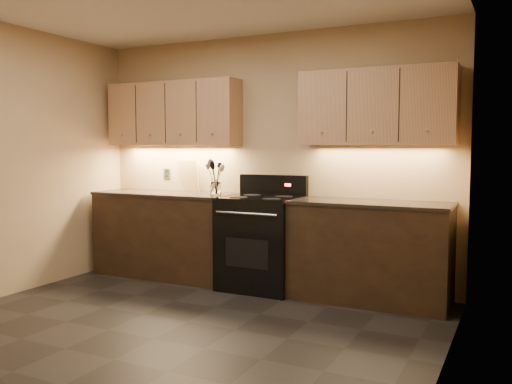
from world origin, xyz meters
TOP-DOWN VIEW (x-y plane):
  - floor at (0.00, 0.00)m, footprint 4.00×4.00m
  - wall_back at (0.00, 2.00)m, footprint 4.00×0.04m
  - wall_right at (2.00, 0.00)m, footprint 0.04×4.00m
  - counter_left at (-1.10, 1.70)m, footprint 1.62×0.62m
  - counter_right at (1.18, 1.70)m, footprint 1.46×0.62m
  - stove at (0.08, 1.68)m, footprint 0.76×0.68m
  - upper_cab_left at (-1.10, 1.85)m, footprint 1.60×0.30m
  - upper_cab_right at (1.18, 1.85)m, footprint 1.44×0.30m
  - outlet_plate at (-1.30, 1.99)m, footprint 0.08×0.01m
  - utensil_crock at (-0.45, 1.66)m, footprint 0.12×0.12m
  - cutting_board at (-0.98, 1.97)m, footprint 0.29×0.11m
  - wooden_spoon at (-0.49, 1.65)m, footprint 0.17×0.12m
  - black_spoon at (-0.44, 1.69)m, footprint 0.07×0.15m
  - black_turner at (-0.44, 1.65)m, footprint 0.10×0.19m
  - steel_spatula at (-0.43, 1.67)m, footprint 0.23×0.11m
  - steel_skimmer at (-0.41, 1.65)m, footprint 0.19×0.11m

SIDE VIEW (x-z plane):
  - floor at x=0.00m, z-range 0.00..0.00m
  - counter_left at x=-1.10m, z-range 0.00..0.93m
  - counter_right at x=1.18m, z-range 0.00..0.93m
  - stove at x=0.08m, z-range -0.09..1.05m
  - utensil_crock at x=-0.45m, z-range 0.92..1.06m
  - wooden_spoon at x=-0.49m, z-range 0.94..1.26m
  - cutting_board at x=-0.98m, z-range 0.93..1.28m
  - black_spoon at x=-0.44m, z-range 0.94..1.29m
  - black_turner at x=-0.44m, z-range 0.94..1.30m
  - steel_spatula at x=-0.43m, z-range 0.94..1.29m
  - outlet_plate at x=-1.30m, z-range 1.06..1.18m
  - steel_skimmer at x=-0.41m, z-range 0.94..1.30m
  - wall_back at x=0.00m, z-range 0.00..2.60m
  - wall_right at x=2.00m, z-range 0.00..2.60m
  - upper_cab_left at x=-1.10m, z-range 1.45..2.15m
  - upper_cab_right at x=1.18m, z-range 1.45..2.15m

